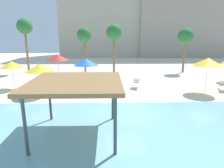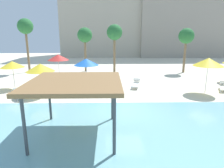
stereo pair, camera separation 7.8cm
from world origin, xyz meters
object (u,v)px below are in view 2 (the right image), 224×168
at_px(shade_pavilion, 75,84).
at_px(palm_tree_3, 115,33).
at_px(beach_umbrella_yellow_3, 12,64).
at_px(beach_umbrella_red_5, 58,57).
at_px(lounge_chair_2, 136,84).
at_px(beach_umbrella_blue_0, 86,62).
at_px(palm_tree_0, 25,28).
at_px(palm_tree_2, 186,37).
at_px(beach_umbrella_yellow_2, 40,68).
at_px(palm_tree_1, 85,36).
at_px(lounge_chair_0, 19,94).
at_px(beach_umbrella_yellow_6, 208,62).
at_px(lounge_chair_4, 224,87).

relative_size(shade_pavilion, palm_tree_3, 0.71).
height_order(beach_umbrella_yellow_3, beach_umbrella_red_5, beach_umbrella_red_5).
distance_m(beach_umbrella_red_5, lounge_chair_2, 8.32).
relative_size(beach_umbrella_blue_0, palm_tree_0, 0.39).
bearing_deg(palm_tree_2, beach_umbrella_red_5, -161.74).
bearing_deg(palm_tree_3, lounge_chair_2, -75.62).
height_order(beach_umbrella_yellow_2, palm_tree_1, palm_tree_1).
distance_m(palm_tree_1, palm_tree_2, 12.70).
distance_m(beach_umbrella_yellow_3, lounge_chair_0, 3.68).
bearing_deg(shade_pavilion, palm_tree_2, 55.38).
distance_m(beach_umbrella_blue_0, palm_tree_0, 11.55).
height_order(beach_umbrella_yellow_6, palm_tree_1, palm_tree_1).
relative_size(palm_tree_0, palm_tree_3, 1.12).
height_order(beach_umbrella_yellow_3, lounge_chair_0, beach_umbrella_yellow_3).
height_order(beach_umbrella_yellow_2, beach_umbrella_yellow_6, beach_umbrella_yellow_6).
bearing_deg(palm_tree_0, palm_tree_2, -1.79).
height_order(lounge_chair_0, lounge_chair_2, same).
bearing_deg(beach_umbrella_yellow_6, beach_umbrella_yellow_3, 174.13).
relative_size(beach_umbrella_red_5, lounge_chair_2, 1.42).
distance_m(beach_umbrella_blue_0, beach_umbrella_yellow_6, 10.49).
distance_m(shade_pavilion, lounge_chair_4, 14.26).
distance_m(palm_tree_0, palm_tree_2, 19.97).
bearing_deg(beach_umbrella_yellow_2, lounge_chair_2, 15.40).
bearing_deg(lounge_chair_2, beach_umbrella_yellow_2, -59.27).
distance_m(shade_pavilion, beach_umbrella_yellow_6, 12.02).
relative_size(lounge_chair_2, palm_tree_1, 0.35).
relative_size(palm_tree_0, palm_tree_2, 1.21).
distance_m(beach_umbrella_yellow_6, palm_tree_0, 21.09).
relative_size(palm_tree_1, palm_tree_2, 1.02).
bearing_deg(palm_tree_1, lounge_chair_4, -35.89).
bearing_deg(palm_tree_3, beach_umbrella_yellow_3, -141.89).
xyz_separation_m(beach_umbrella_blue_0, palm_tree_0, (-8.20, 7.47, 3.24)).
height_order(shade_pavilion, palm_tree_1, palm_tree_1).
bearing_deg(palm_tree_1, palm_tree_3, -18.20).
xyz_separation_m(lounge_chair_2, palm_tree_2, (7.11, 7.25, 4.14)).
bearing_deg(lounge_chair_2, lounge_chair_4, 96.13).
relative_size(palm_tree_1, palm_tree_3, 0.94).
height_order(lounge_chair_0, palm_tree_3, palm_tree_3).
bearing_deg(palm_tree_2, lounge_chair_2, -134.41).
bearing_deg(beach_umbrella_yellow_2, palm_tree_3, 56.12).
xyz_separation_m(beach_umbrella_yellow_2, palm_tree_1, (2.46, 10.48, 2.33)).
distance_m(beach_umbrella_yellow_2, palm_tree_1, 11.01).
xyz_separation_m(shade_pavilion, beach_umbrella_yellow_2, (-3.87, 6.83, -0.34)).
relative_size(beach_umbrella_yellow_3, palm_tree_1, 0.44).
relative_size(beach_umbrella_yellow_3, beach_umbrella_yellow_6, 0.84).
xyz_separation_m(beach_umbrella_blue_0, palm_tree_2, (11.73, 6.84, 2.14)).
bearing_deg(beach_umbrella_yellow_3, palm_tree_3, 38.11).
relative_size(beach_umbrella_yellow_6, palm_tree_1, 0.52).
bearing_deg(beach_umbrella_yellow_6, shade_pavilion, -144.03).
bearing_deg(lounge_chair_4, beach_umbrella_red_5, -76.15).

